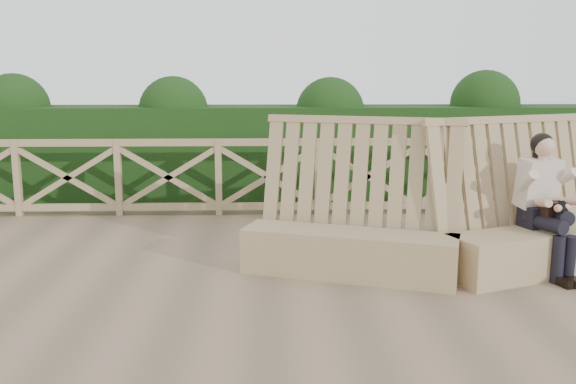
{
  "coord_description": "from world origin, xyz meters",
  "views": [
    {
      "loc": [
        0.02,
        -5.61,
        2.01
      ],
      "look_at": [
        0.2,
        0.4,
        0.9
      ],
      "focal_mm": 40.0,
      "sensor_mm": 36.0,
      "label": 1
    }
  ],
  "objects": [
    {
      "name": "ground",
      "position": [
        0.0,
        0.0,
        0.0
      ],
      "size": [
        60.0,
        60.0,
        0.0
      ],
      "primitive_type": "plane",
      "color": "brown",
      "rests_on": "ground"
    },
    {
      "name": "bench",
      "position": [
        1.82,
        0.7,
        0.4
      ],
      "size": [
        4.18,
        1.49,
        1.59
      ],
      "rotation": [
        0.0,
        0.0,
        0.06
      ],
      "color": "#987957",
      "rests_on": "ground"
    },
    {
      "name": "woman",
      "position": [
        2.81,
        0.66,
        0.76
      ],
      "size": [
        0.5,
        0.9,
        1.42
      ],
      "rotation": [
        0.0,
        0.0,
        0.28
      ],
      "color": "black",
      "rests_on": "ground"
    },
    {
      "name": "guardrail",
      "position": [
        0.0,
        3.5,
        0.55
      ],
      "size": [
        10.1,
        0.09,
        1.1
      ],
      "color": "#8B7251",
      "rests_on": "ground"
    },
    {
      "name": "hedge",
      "position": [
        0.0,
        4.7,
        0.75
      ],
      "size": [
        12.0,
        1.2,
        1.5
      ],
      "primitive_type": "cube",
      "color": "black",
      "rests_on": "ground"
    }
  ]
}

